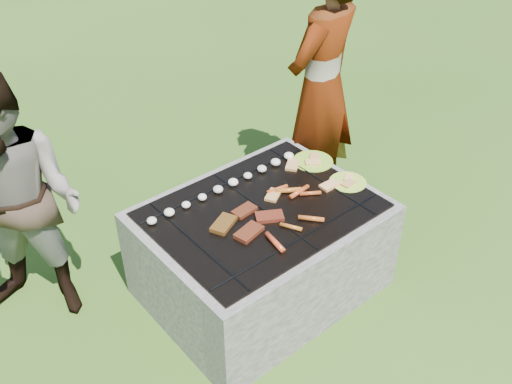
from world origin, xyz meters
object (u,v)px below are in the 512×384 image
Objects in this scene: plate_near at (348,182)px; cook at (321,88)px; plate_far at (313,162)px; fire_pit at (261,253)px; bystander at (19,208)px.

plate_near is 0.76m from cook.
plate_near is at bearing -89.95° from plate_far.
plate_near is 0.16× the size of cook.
plate_near is at bearing 45.67° from cook.
plate_far is at bearing 16.18° from fire_pit.
fire_pit is at bearing 14.21° from bystander.
fire_pit is 4.54× the size of plate_near.
plate_near reaches higher than fire_pit.
cook is at bearing 59.18° from plate_near.
plate_far is at bearing 27.23° from cook.
plate_near is (0.56, -0.13, 0.33)m from fire_pit.
plate_far is (0.56, 0.16, 0.33)m from fire_pit.
plate_near is at bearing 20.30° from bystander.
plate_far is 1.11× the size of plate_near.
cook is at bearing 40.78° from bystander.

